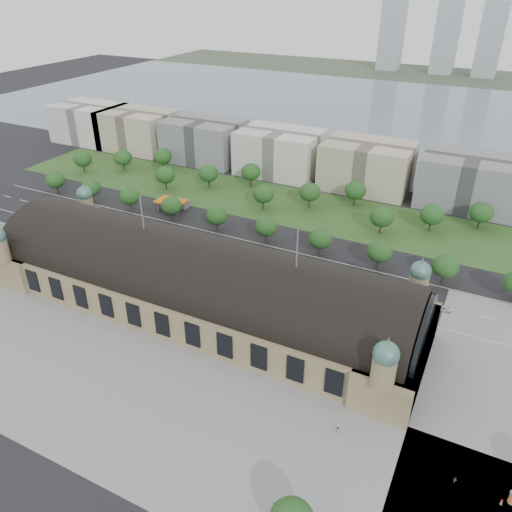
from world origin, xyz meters
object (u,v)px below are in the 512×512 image
at_px(traffic_car_3, 184,233).
at_px(parked_car_5, 131,250).
at_px(traffic_car_4, 243,254).
at_px(parked_car_6, 185,264).
at_px(parked_car_0, 124,242).
at_px(pedestrian_5, 501,502).
at_px(traffic_car_0, 35,203).
at_px(traffic_car_2, 103,220).
at_px(parked_car_2, 133,248).
at_px(parked_car_3, 121,241).
at_px(traffic_car_5, 353,273).
at_px(bus_west, 189,247).
at_px(pedestrian_4, 275,506).
at_px(parked_car_4, 161,252).
at_px(advertising_column, 512,498).
at_px(bus_mid, 287,276).
at_px(pedestrian_0, 338,430).
at_px(pedestrian_2, 455,479).
at_px(traffic_car_6, 443,308).
at_px(petrol_station, 177,203).
at_px(traffic_car_1, 89,213).
at_px(bus_east, 341,286).
at_px(parked_car_1, 126,245).

relative_size(traffic_car_3, parked_car_5, 0.89).
height_order(traffic_car_4, parked_car_6, traffic_car_4).
height_order(parked_car_0, pedestrian_5, pedestrian_5).
xyz_separation_m(traffic_car_0, traffic_car_2, (43.20, 0.07, 0.10)).
xyz_separation_m(parked_car_2, parked_car_3, (-8.98, 2.80, 0.01)).
bearing_deg(traffic_car_5, bus_west, 103.52).
bearing_deg(pedestrian_4, pedestrian_5, -176.72).
bearing_deg(parked_car_4, advertising_column, 27.36).
bearing_deg(parked_car_2, bus_mid, 64.47).
distance_m(bus_west, pedestrian_0, 104.90).
distance_m(traffic_car_2, advertising_column, 187.83).
relative_size(parked_car_4, pedestrian_2, 2.45).
distance_m(parked_car_4, pedestrian_5, 143.54).
xyz_separation_m(traffic_car_0, pedestrian_5, (216.30, -69.61, 0.15)).
distance_m(parked_car_3, bus_mid, 75.01).
bearing_deg(traffic_car_6, pedestrian_0, -15.95).
xyz_separation_m(petrol_station, pedestrian_5, (151.37, -97.76, -2.09)).
relative_size(traffic_car_0, pedestrian_0, 2.19).
bearing_deg(bus_mid, pedestrian_2, -129.40).
relative_size(traffic_car_1, bus_west, 0.35).
bearing_deg(traffic_car_0, parked_car_6, 78.06).
xyz_separation_m(parked_car_3, bus_mid, (74.85, 4.81, 0.87)).
xyz_separation_m(traffic_car_2, traffic_car_3, (40.22, 6.40, -0.16)).
distance_m(traffic_car_6, parked_car_6, 96.23).
xyz_separation_m(traffic_car_4, traffic_car_5, (44.29, 5.66, -0.02)).
distance_m(petrol_station, pedestrian_0, 148.21).
height_order(traffic_car_4, bus_mid, bus_mid).
relative_size(traffic_car_3, parked_car_2, 0.89).
distance_m(pedestrian_0, pedestrian_2, 28.11).
distance_m(traffic_car_0, parked_car_5, 74.43).
height_order(parked_car_0, advertising_column, advertising_column).
height_order(traffic_car_6, bus_west, bus_west).
bearing_deg(parked_car_3, parked_car_2, 35.73).
bearing_deg(traffic_car_4, traffic_car_2, -93.90).
bearing_deg(parked_car_6, traffic_car_3, -173.60).
bearing_deg(traffic_car_2, parked_car_0, 59.97).
relative_size(petrol_station, bus_west, 1.22).
height_order(petrol_station, traffic_car_3, petrol_station).
xyz_separation_m(traffic_car_0, bus_east, (158.83, -5.14, 0.99)).
relative_size(traffic_car_6, pedestrian_2, 3.00).
bearing_deg(traffic_car_5, petrol_station, 80.43).
height_order(parked_car_5, bus_west, bus_west).
bearing_deg(parked_car_0, traffic_car_3, 114.26).
bearing_deg(traffic_car_2, parked_car_5, 59.97).
bearing_deg(petrol_station, parked_car_5, -80.10).
height_order(traffic_car_3, parked_car_5, parked_car_5).
height_order(parked_car_1, parked_car_6, parked_car_1).
distance_m(traffic_car_3, traffic_car_4, 32.43).
height_order(pedestrian_0, pedestrian_2, pedestrian_0).
bearing_deg(traffic_car_0, parked_car_4, 78.99).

